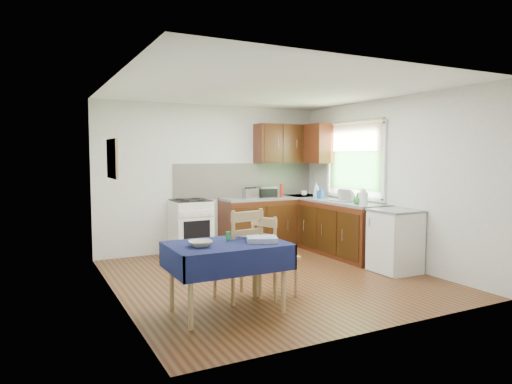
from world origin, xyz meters
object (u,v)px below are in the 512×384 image
dining_table (227,253)px  sandwich_press (266,192)px  chair_far (240,251)px  toaster (250,193)px  chair_near (272,254)px  kettle (363,197)px  dish_rack (346,200)px

dining_table → sandwich_press: (1.98, 2.82, 0.37)m
chair_far → toaster: bearing=-128.5°
chair_near → kettle: 2.29m
dining_table → chair_far: size_ratio=1.16×
dining_table → chair_far: chair_far is taller
chair_near → toaster: 2.71m
toaster → chair_near: bearing=-92.9°
kettle → dining_table: bearing=-158.5°
dining_table → kettle: size_ratio=4.96×
chair_far → chair_near: bearing=153.0°
dish_rack → chair_near: bearing=-169.2°
chair_near → sandwich_press: bearing=-44.0°
dining_table → chair_near: size_ratio=1.25×
sandwich_press → dining_table: bearing=-107.2°
chair_far → dish_rack: (2.47, 1.24, 0.37)m
toaster → dish_rack: bearing=-26.4°
dish_rack → kettle: kettle is taller
dining_table → dish_rack: (2.77, 1.55, 0.30)m
chair_near → kettle: (2.06, 0.87, 0.50)m
chair_far → dish_rack: 2.79m
dining_table → dish_rack: size_ratio=2.85×
dining_table → toaster: toaster is taller
toaster → sandwich_press: (0.37, 0.13, 0.00)m
kettle → chair_far: bearing=-162.6°
dish_rack → kettle: bearing=-118.4°
chair_far → toaster: (1.31, 2.38, 0.44)m
sandwich_press → dish_rack: (0.79, -1.27, -0.07)m
dining_table → dish_rack: dish_rack is taller
chair_far → chair_near: size_ratio=1.08×
dish_rack → dining_table: bearing=-172.5°
chair_near → dish_rack: dish_rack is taller
sandwich_press → dish_rack: 1.49m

